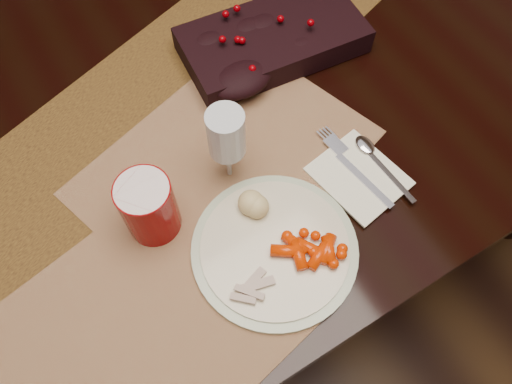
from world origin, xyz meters
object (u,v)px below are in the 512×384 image
placemat_main (226,162)px  mashed_potatoes (265,198)px  baby_carrots (312,243)px  wine_glass (227,148)px  red_cup (149,207)px  turkey_shreds (248,285)px  dining_table (217,192)px  dinner_plate (275,249)px  centerpiece (273,37)px  napkin (359,176)px

placemat_main → mashed_potatoes: mashed_potatoes is taller
baby_carrots → wine_glass: 0.20m
red_cup → placemat_main: bearing=15.1°
placemat_main → turkey_shreds: size_ratio=6.58×
dining_table → wine_glass: wine_glass is taller
baby_carrots → red_cup: (-0.19, 0.17, 0.03)m
baby_carrots → red_cup: size_ratio=0.96×
placemat_main → baby_carrots: 0.22m
turkey_shreds → wine_glass: size_ratio=0.44×
dinner_plate → turkey_shreds: (-0.07, -0.03, 0.02)m
placemat_main → wine_glass: wine_glass is taller
centerpiece → placemat_main: bearing=-139.5°
napkin → red_cup: red_cup is taller
dinner_plate → centerpiece: bearing=58.2°
dining_table → dinner_plate: (-0.05, -0.33, 0.39)m
dinner_plate → napkin: size_ratio=1.81×
dining_table → placemat_main: (-0.03, -0.14, 0.38)m
turkey_shreds → wine_glass: bearing=67.9°
dining_table → placemat_main: bearing=-103.3°
napkin → wine_glass: bearing=137.2°
placemat_main → wine_glass: bearing=-119.0°
turkey_shreds → red_cup: 0.19m
baby_carrots → wine_glass: wine_glass is taller
baby_carrots → placemat_main: bearing=99.7°
baby_carrots → napkin: 0.16m
baby_carrots → napkin: baby_carrots is taller
wine_glass → red_cup: bearing=-173.0°
centerpiece → turkey_shreds: size_ratio=4.79×
dinner_plate → napkin: bearing=11.1°
turkey_shreds → wine_glass: wine_glass is taller
dinner_plate → baby_carrots: size_ratio=2.36×
dinner_plate → mashed_potatoes: mashed_potatoes is taller
dining_table → napkin: napkin is taller
centerpiece → turkey_shreds: 0.49m
centerpiece → napkin: (-0.03, -0.32, -0.03)m
wine_glass → centerpiece: bearing=43.3°
napkin → turkey_shreds: bearing=-174.2°
red_cup → wine_glass: wine_glass is taller
dining_table → turkey_shreds: bearing=-108.0°
placemat_main → red_cup: bearing=177.8°
placemat_main → red_cup: 0.17m
dining_table → wine_glass: 0.49m
turkey_shreds → napkin: 0.27m
dining_table → baby_carrots: bearing=-89.7°
dining_table → red_cup: red_cup is taller
mashed_potatoes → turkey_shreds: size_ratio=1.10×
dinner_plate → baby_carrots: (0.05, -0.03, 0.02)m
napkin → mashed_potatoes: bearing=159.5°
turkey_shreds → dinner_plate: bearing=26.0°
dining_table → napkin: (0.15, -0.29, 0.38)m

